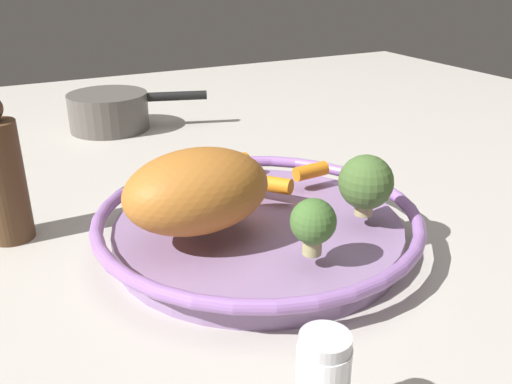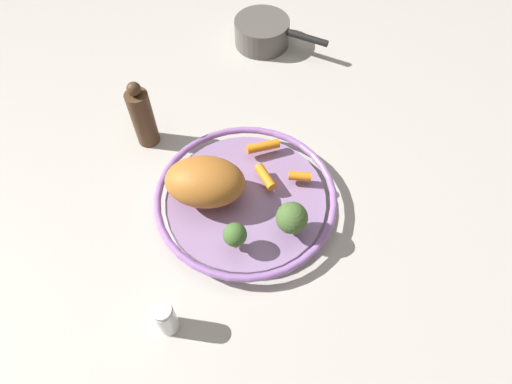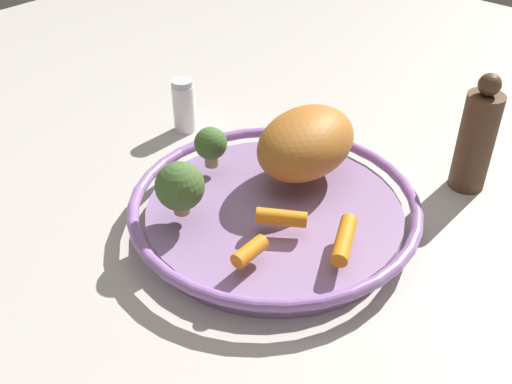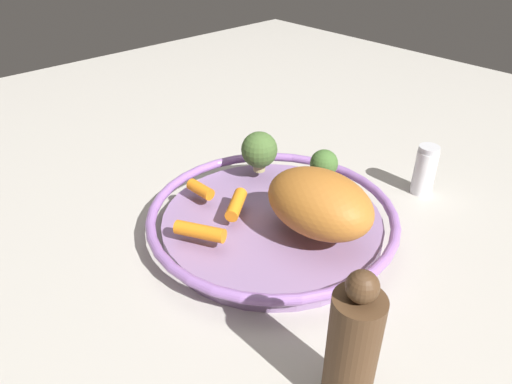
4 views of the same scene
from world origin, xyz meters
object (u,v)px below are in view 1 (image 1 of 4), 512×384
at_px(saucepan, 110,111).
at_px(baby_carrot_left, 311,171).
at_px(baby_carrot_back, 268,184).
at_px(broccoli_floret_small, 310,224).
at_px(pepper_mill, 2,177).
at_px(roast_chicken_piece, 197,191).
at_px(baby_carrot_near_rim, 229,165).
at_px(serving_bowl, 258,225).
at_px(broccoli_floret_large, 366,183).

bearing_deg(saucepan, baby_carrot_left, -163.12).
xyz_separation_m(baby_carrot_back, broccoli_floret_small, (-0.14, 0.04, 0.02)).
bearing_deg(pepper_mill, baby_carrot_left, -104.23).
distance_m(roast_chicken_piece, baby_carrot_back, 0.12).
distance_m(baby_carrot_left, pepper_mill, 0.34).
bearing_deg(pepper_mill, baby_carrot_back, -109.80).
distance_m(baby_carrot_near_rim, broccoli_floret_small, 0.22).
relative_size(baby_carrot_near_rim, broccoli_floret_small, 1.26).
xyz_separation_m(serving_bowl, baby_carrot_near_rim, (0.11, -0.02, 0.03)).
relative_size(baby_carrot_left, saucepan, 0.18).
bearing_deg(baby_carrot_back, baby_carrot_left, -79.46).
relative_size(baby_carrot_left, baby_carrot_back, 0.75).
bearing_deg(serving_bowl, pepper_mill, 60.32).
xyz_separation_m(roast_chicken_piece, broccoli_floret_large, (-0.05, -0.16, -0.00)).
distance_m(baby_carrot_back, broccoli_floret_large, 0.12).
distance_m(broccoli_floret_large, pepper_mill, 0.38).
relative_size(serving_bowl, baby_carrot_back, 6.15).
bearing_deg(broccoli_floret_large, pepper_mill, 59.18).
xyz_separation_m(baby_carrot_back, saucepan, (0.46, 0.07, -0.02)).
distance_m(serving_bowl, broccoli_floret_small, 0.12).
distance_m(roast_chicken_piece, baby_carrot_left, 0.18).
bearing_deg(saucepan, broccoli_floret_small, -176.64).
relative_size(baby_carrot_back, saucepan, 0.24).
bearing_deg(baby_carrot_left, serving_bowl, 117.14).
height_order(baby_carrot_left, broccoli_floret_large, broccoli_floret_large).
relative_size(serving_bowl, saucepan, 1.46).
bearing_deg(baby_carrot_near_rim, saucepan, 8.20).
relative_size(pepper_mill, saucepan, 0.67).
bearing_deg(broccoli_floret_small, baby_carrot_left, -32.86).
distance_m(serving_bowl, baby_carrot_left, 0.11).
distance_m(baby_carrot_back, broccoli_floret_small, 0.15).
xyz_separation_m(roast_chicken_piece, broccoli_floret_small, (-0.09, -0.07, -0.01)).
height_order(serving_bowl, baby_carrot_near_rim, baby_carrot_near_rim).
distance_m(serving_bowl, roast_chicken_piece, 0.09).
distance_m(baby_carrot_left, baby_carrot_back, 0.07).
relative_size(roast_chicken_piece, baby_carrot_near_rim, 2.20).
bearing_deg(baby_carrot_back, broccoli_floret_small, 166.05).
bearing_deg(broccoli_floret_small, baby_carrot_near_rim, -5.32).
height_order(baby_carrot_back, broccoli_floret_small, broccoli_floret_small).
xyz_separation_m(broccoli_floret_small, saucepan, (0.60, 0.04, -0.04)).
height_order(roast_chicken_piece, baby_carrot_back, roast_chicken_piece).
height_order(serving_bowl, baby_carrot_left, baby_carrot_left).
distance_m(serving_bowl, baby_carrot_back, 0.06).
xyz_separation_m(baby_carrot_near_rim, saucepan, (0.39, 0.06, -0.02)).
relative_size(serving_bowl, pepper_mill, 2.17).
height_order(serving_bowl, saucepan, saucepan).
bearing_deg(serving_bowl, baby_carrot_near_rim, -8.62).
bearing_deg(serving_bowl, baby_carrot_back, -40.59).
bearing_deg(pepper_mill, broccoli_floret_small, -135.96).
xyz_separation_m(baby_carrot_left, baby_carrot_near_rim, (0.06, 0.08, 0.00)).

